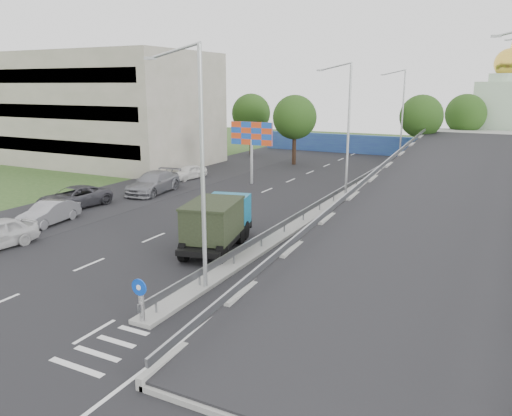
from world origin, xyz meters
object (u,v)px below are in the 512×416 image
Objects in this scene: parked_car_b at (49,213)px; parked_car_e at (189,172)px; lamp_post_near at (198,157)px; lamp_post_mid at (346,123)px; lamp_post_far at (401,111)px; sign_bollard at (141,300)px; dump_truck at (218,221)px; billboard at (252,137)px; parked_car_d at (153,183)px; parked_car_c at (73,198)px; church at (504,112)px.

parked_car_b reaches higher than parked_car_e.
lamp_post_mid is at bearing 90.00° from lamp_post_near.
lamp_post_mid reaches higher than parked_car_b.
lamp_post_far is 2.58× the size of parked_car_e.
lamp_post_far is (0.11, 43.83, 4.77)m from sign_bollard.
lamp_post_near is (0.11, 3.83, 4.77)m from sign_bollard.
sign_bollard is 0.43× the size of parked_car_e.
sign_bollard is 9.30m from dump_truck.
billboard is 7.30m from parked_car_e.
lamp_post_near is 7.13m from dump_truck.
parked_car_d is at bearing 134.20° from lamp_post_near.
lamp_post_mid is at bearing 67.62° from dump_truck.
lamp_post_near is 1.83× the size of parked_car_c.
lamp_post_mid is at bearing 43.61° from parked_car_c.
lamp_post_near reaches higher than dump_truck.
sign_bollard is 0.17× the size of lamp_post_mid.
lamp_post_far reaches higher than sign_bollard.
parked_car_e is at bearing 91.64° from parked_car_d.
parked_car_e is (-6.36, -0.66, -3.52)m from billboard.
parked_car_b is (-14.31, 8.19, -0.31)m from sign_bollard.
lamp_post_mid is 1.83× the size of parked_car_c.
lamp_post_mid is 9.47m from billboard.
parked_car_b is (-14.42, -35.64, -5.08)m from lamp_post_far.
dump_truck is at bearing -3.43° from parked_car_b.
church is at bearing 51.00° from parked_car_d.
dump_truck is at bearing -41.67° from parked_car_e.
lamp_post_far is 36.12m from parked_car_c.
billboard is (-9.11, 2.00, -1.62)m from lamp_post_mid.
dump_truck is (-2.35, -14.81, -4.28)m from lamp_post_mid.
dump_truck is at bearing -93.87° from lamp_post_far.
sign_bollard is 0.17× the size of lamp_post_far.
billboard is (-9.11, -18.00, -1.62)m from lamp_post_far.
lamp_post_near is 40.00m from lamp_post_far.
parked_car_c is (-16.22, 12.01, -0.27)m from sign_bollard.
sign_bollard is at bearing -28.80° from parked_car_c.
lamp_post_far reaches higher than parked_car_e.
sign_bollard is 23.59m from parked_car_d.
parked_car_b is at bearing 170.56° from dump_truck.
parked_car_c is at bearing -84.49° from parked_car_e.
lamp_post_near is at bearing 88.36° from sign_bollard.
lamp_post_far is 24.78m from parked_car_e.
sign_bollard is at bearing -99.81° from church.
sign_bollard is at bearing -90.14° from lamp_post_far.
lamp_post_far is 20.24m from billboard.
lamp_post_far is at bearing 60.63° from parked_car_b.
dump_truck is 1.50× the size of parked_car_b.
church reaches higher than parked_car_c.
parked_car_e is at bearing -127.83° from church.
parked_car_e is at bearing -129.65° from lamp_post_far.
lamp_post_far is at bearing 72.78° from dump_truck.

